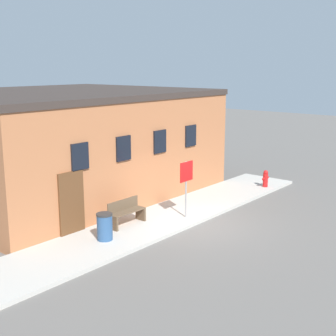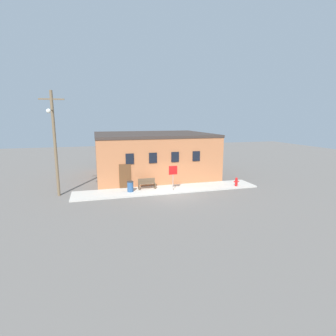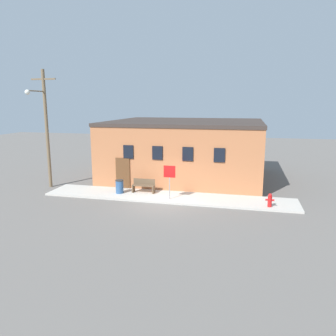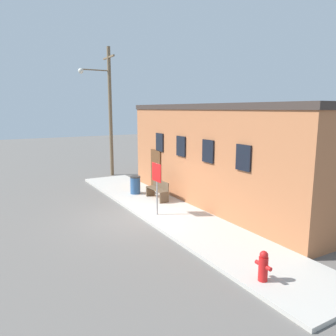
{
  "view_description": "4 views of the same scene",
  "coord_description": "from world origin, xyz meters",
  "px_view_note": "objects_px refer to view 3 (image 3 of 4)",
  "views": [
    {
      "loc": [
        -12.77,
        -9.29,
        5.55
      ],
      "look_at": [
        -0.0,
        1.28,
        1.91
      ],
      "focal_mm": 50.0,
      "sensor_mm": 36.0,
      "label": 1
    },
    {
      "loc": [
        -5.84,
        -19.48,
        6.02
      ],
      "look_at": [
        -0.0,
        1.28,
        1.91
      ],
      "focal_mm": 28.0,
      "sensor_mm": 36.0,
      "label": 2
    },
    {
      "loc": [
        4.57,
        -17.95,
        5.86
      ],
      "look_at": [
        -0.0,
        1.28,
        1.91
      ],
      "focal_mm": 35.0,
      "sensor_mm": 36.0,
      "label": 3
    },
    {
      "loc": [
        11.35,
        -5.2,
        4.28
      ],
      "look_at": [
        -0.0,
        1.28,
        1.91
      ],
      "focal_mm": 35.0,
      "sensor_mm": 36.0,
      "label": 4
    }
  ],
  "objects_px": {
    "stop_sign": "(170,176)",
    "trash_bin": "(120,186)",
    "fire_hydrant": "(270,200)",
    "bench": "(144,186)",
    "utility_pole": "(45,125)"
  },
  "relations": [
    {
      "from": "stop_sign",
      "to": "trash_bin",
      "type": "distance_m",
      "value": 3.65
    },
    {
      "from": "stop_sign",
      "to": "trash_bin",
      "type": "height_order",
      "value": "stop_sign"
    },
    {
      "from": "fire_hydrant",
      "to": "trash_bin",
      "type": "distance_m",
      "value": 9.29
    },
    {
      "from": "fire_hydrant",
      "to": "bench",
      "type": "distance_m",
      "value": 7.89
    },
    {
      "from": "trash_bin",
      "to": "stop_sign",
      "type": "bearing_deg",
      "value": -9.98
    },
    {
      "from": "stop_sign",
      "to": "trash_bin",
      "type": "bearing_deg",
      "value": 170.02
    },
    {
      "from": "fire_hydrant",
      "to": "bench",
      "type": "bearing_deg",
      "value": 171.01
    },
    {
      "from": "trash_bin",
      "to": "fire_hydrant",
      "type": "bearing_deg",
      "value": -4.52
    },
    {
      "from": "fire_hydrant",
      "to": "utility_pole",
      "type": "height_order",
      "value": "utility_pole"
    },
    {
      "from": "stop_sign",
      "to": "trash_bin",
      "type": "relative_size",
      "value": 2.37
    },
    {
      "from": "stop_sign",
      "to": "bench",
      "type": "relative_size",
      "value": 1.43
    },
    {
      "from": "bench",
      "to": "fire_hydrant",
      "type": "bearing_deg",
      "value": -8.99
    },
    {
      "from": "utility_pole",
      "to": "fire_hydrant",
      "type": "bearing_deg",
      "value": -5.42
    },
    {
      "from": "fire_hydrant",
      "to": "trash_bin",
      "type": "bearing_deg",
      "value": 175.48
    },
    {
      "from": "bench",
      "to": "trash_bin",
      "type": "height_order",
      "value": "bench"
    }
  ]
}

